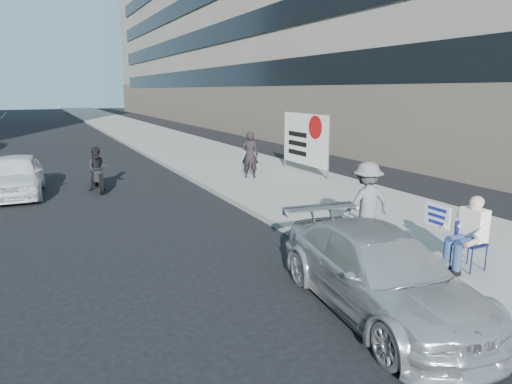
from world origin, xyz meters
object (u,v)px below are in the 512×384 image
white_sedan_near (16,175)px  motorcycle (98,171)px  protest_banner (305,139)px  seated_protester (467,230)px  jogger (366,204)px  pedestrian_woman (250,155)px  parked_sedan (379,273)px

white_sedan_near → motorcycle: (2.38, -0.33, -0.00)m
protest_banner → white_sedan_near: bearing=172.9°
motorcycle → seated_protester: bearing=-58.2°
seated_protester → jogger: 1.96m
jogger → motorcycle: jogger is taller
pedestrian_woman → motorcycle: pedestrian_woman is taller
pedestrian_woman → parked_sedan: size_ratio=0.40×
jogger → parked_sedan: 2.64m
seated_protester → white_sedan_near: size_ratio=0.35×
white_sedan_near → parked_sedan: bearing=-61.8°
seated_protester → white_sedan_near: seated_protester is taller
pedestrian_woman → white_sedan_near: size_ratio=0.44×
protest_banner → parked_sedan: size_ratio=0.75×
seated_protester → pedestrian_woman: (0.37, 9.36, 0.10)m
jogger → white_sedan_near: bearing=-48.4°
seated_protester → pedestrian_woman: size_ratio=0.80×
pedestrian_woman → parked_sedan: bearing=107.0°
jogger → white_sedan_near: 10.81m
parked_sedan → jogger: bearing=62.0°
jogger → seated_protester: bearing=114.0°
jogger → pedestrian_woman: (1.00, 7.50, -0.02)m
protest_banner → pedestrian_woman: bearing=179.6°
seated_protester → protest_banner: 9.72m
protest_banner → jogger: bearing=-113.6°
white_sedan_near → protest_banner: bearing=-3.4°
jogger → pedestrian_woman: 7.57m
jogger → parked_sedan: bearing=60.1°
parked_sedan → white_sedan_near: white_sedan_near is taller
motorcycle → parked_sedan: bearing=-69.2°
motorcycle → jogger: bearing=-57.0°
seated_protester → motorcycle: size_ratio=0.64×
pedestrian_woman → protest_banner: 2.31m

